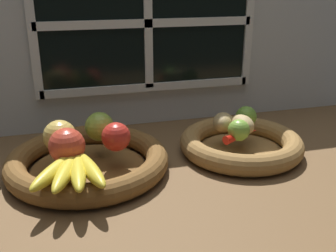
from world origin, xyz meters
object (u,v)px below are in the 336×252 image
Objects in this scene: apple_red_right at (116,137)px; banana_bunch_front at (73,170)px; lime_near at (239,130)px; lime_far at (246,117)px; apple_red_front at (67,146)px; fruit_bowl_right at (240,143)px; potato_large at (242,124)px; fruit_bowl_left at (88,161)px; apple_green_back at (100,127)px; apple_golden_left at (60,136)px; potato_oblong at (223,122)px; chili_pepper at (242,135)px.

banana_bunch_front is at bearing -134.37° from apple_red_right.
lime_far is (6.08, 8.42, 0.14)cm from lime_near.
apple_red_front is 0.42× the size of banana_bunch_front.
fruit_bowl_right is 5.33cm from potato_large.
apple_red_right is 0.37× the size of banana_bunch_front.
fruit_bowl_left is 7.05× the size of lime_near.
apple_red_right reaches higher than fruit_bowl_left.
banana_bunch_front is (-7.43, -17.89, -2.01)cm from apple_green_back.
fruit_bowl_right is 4.18× the size of potato_large.
lime_near is (36.72, -4.21, 5.56)cm from fruit_bowl_left.
fruit_bowl_right is (39.53, -0.00, 0.01)cm from fruit_bowl_left.
banana_bunch_front is (-10.45, -10.68, -1.81)cm from apple_red_right.
lime_far reaches higher than lime_near.
apple_golden_left reaches higher than fruit_bowl_left.
apple_golden_left is at bearing -175.79° from lime_far.
banana_bunch_front is at bearing -163.60° from fruit_bowl_right.
potato_oblong is (41.46, 2.41, -1.38)cm from apple_golden_left.
fruit_bowl_left is 9.92cm from apple_red_front.
fruit_bowl_right is 4.44× the size of apple_green_back.
apple_green_back is 34.35cm from lime_near.
apple_red_front reaches higher than apple_red_right.
fruit_bowl_right is 33.48cm from apple_red_right.
fruit_bowl_right is 5.91× the size of lime_near.
chili_pepper is at bearing -5.57° from fruit_bowl_left.
potato_large is at bearing 0.00° from fruit_bowl_left.
apple_green_back is at bearing 171.82° from potato_large.
banana_bunch_front is (0.69, -7.04, -2.35)cm from apple_red_front.
lime_far reaches higher than fruit_bowl_left.
chili_pepper is at bearing -113.64° from potato_large.
lime_far reaches higher than chili_pepper.
banana_bunch_front is 42.42cm from potato_oblong.
potato_oblong is at bearing 98.65° from lime_near.
fruit_bowl_left is at bearing 162.87° from apple_red_right.
apple_red_front is 7.46cm from banana_bunch_front.
lime_far is (3.27, 4.21, 5.69)cm from fruit_bowl_right.
fruit_bowl_right is at bearing -90.00° from potato_large.
apple_red_right is 0.89× the size of potato_large.
potato_large is (35.85, -5.15, -1.12)cm from apple_green_back.
apple_golden_left is (-12.53, 2.69, 0.40)cm from apple_red_right.
potato_large is 4.26cm from chili_pepper.
apple_golden_left is 1.40× the size of lime_near.
lime_near is (1.10, -7.25, 0.29)cm from potato_oblong.
lime_near reaches higher than potato_oblong.
apple_green_back is 0.39× the size of banana_bunch_front.
apple_red_front is at bearing -177.93° from lime_near.
fruit_bowl_right is at bearing -37.87° from potato_oblong.
potato_large is at bearing 56.31° from lime_near.
chili_pepper is (-1.62, -3.70, -1.38)cm from potato_large.
potato_large is 4.95cm from potato_oblong.
lime_far is (39.12, -0.94, -0.75)cm from apple_green_back.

